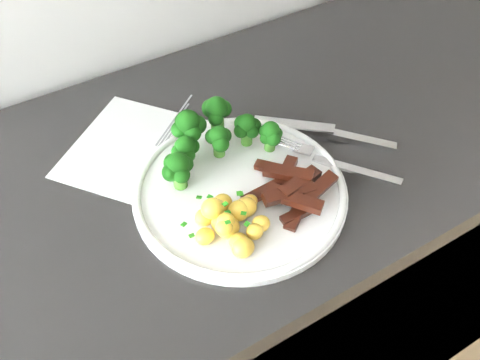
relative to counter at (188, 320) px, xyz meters
name	(u,v)px	position (x,y,z in m)	size (l,w,h in m)	color
counter	(188,320)	(0.00, 0.00, 0.00)	(2.28, 0.57, 0.86)	black
recipe_paper	(163,157)	(0.02, 0.05, 0.43)	(0.33, 0.35, 0.00)	silver
plate	(240,190)	(0.08, -0.07, 0.44)	(0.31, 0.31, 0.02)	white
broccoli	(210,135)	(0.08, 0.01, 0.48)	(0.19, 0.12, 0.08)	#34681E
potatoes	(230,220)	(0.03, -0.13, 0.45)	(0.12, 0.11, 0.04)	yellow
beef_strips	(291,188)	(0.14, -0.12, 0.45)	(0.13, 0.14, 0.03)	black
fork	(338,163)	(0.23, -0.11, 0.45)	(0.12, 0.18, 0.02)	silver
knife	(342,136)	(0.28, -0.06, 0.44)	(0.17, 0.17, 0.03)	silver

